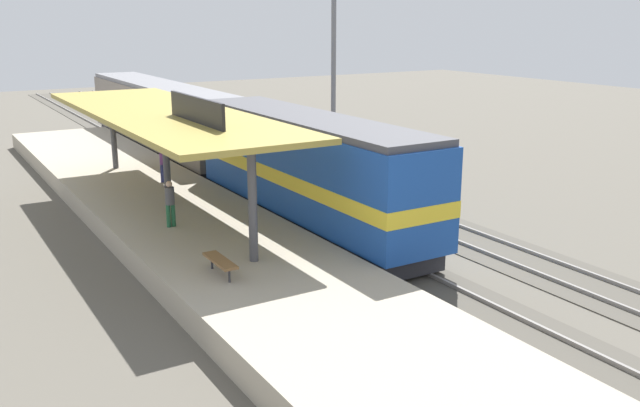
# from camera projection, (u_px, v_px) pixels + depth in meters

# --- Properties ---
(ground_plane) EXTENTS (120.00, 120.00, 0.00)m
(ground_plane) POSITION_uv_depth(u_px,v_px,m) (308.00, 203.00, 31.73)
(ground_plane) COLOR #5B564C
(track_near) EXTENTS (3.20, 110.00, 0.16)m
(track_near) POSITION_uv_depth(u_px,v_px,m) (269.00, 208.00, 30.73)
(track_near) COLOR #4E4941
(track_near) RESTS_ON ground
(track_far) EXTENTS (3.20, 110.00, 0.16)m
(track_far) POSITION_uv_depth(u_px,v_px,m) (355.00, 195.00, 33.02)
(track_far) COLOR #4E4941
(track_far) RESTS_ON ground
(platform) EXTENTS (6.00, 44.00, 0.90)m
(platform) POSITION_uv_depth(u_px,v_px,m) (169.00, 214.00, 28.32)
(platform) COLOR #A89E89
(platform) RESTS_ON ground
(station_canopy) EXTENTS (5.20, 18.00, 4.70)m
(station_canopy) POSITION_uv_depth(u_px,v_px,m) (164.00, 115.00, 27.18)
(station_canopy) COLOR #47474C
(station_canopy) RESTS_ON platform
(platform_bench) EXTENTS (0.44, 1.70, 0.50)m
(platform_bench) POSITION_uv_depth(u_px,v_px,m) (220.00, 261.00, 20.26)
(platform_bench) COLOR #333338
(platform_bench) RESTS_ON platform
(locomotive) EXTENTS (2.93, 14.43, 4.44)m
(locomotive) POSITION_uv_depth(u_px,v_px,m) (308.00, 171.00, 27.23)
(locomotive) COLOR #28282D
(locomotive) RESTS_ON track_near
(passenger_carriage_single) EXTENTS (2.90, 20.00, 4.24)m
(passenger_carriage_single) POSITION_uv_depth(u_px,v_px,m) (161.00, 118.00, 42.13)
(passenger_carriage_single) COLOR #28282D
(passenger_carriage_single) RESTS_ON track_near
(light_mast) EXTENTS (1.10, 1.10, 11.70)m
(light_mast) POSITION_uv_depth(u_px,v_px,m) (334.00, 15.00, 38.25)
(light_mast) COLOR slate
(light_mast) RESTS_ON ground
(person_waiting) EXTENTS (0.34, 0.34, 1.71)m
(person_waiting) POSITION_uv_depth(u_px,v_px,m) (170.00, 201.00, 24.85)
(person_waiting) COLOR #23603D
(person_waiting) RESTS_ON platform
(person_walking) EXTENTS (0.34, 0.34, 1.71)m
(person_walking) POSITION_uv_depth(u_px,v_px,m) (163.00, 162.00, 31.62)
(person_walking) COLOR navy
(person_walking) RESTS_ON platform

